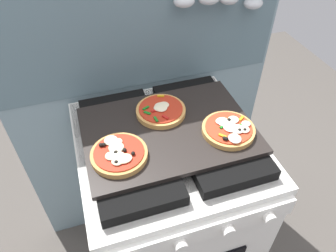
# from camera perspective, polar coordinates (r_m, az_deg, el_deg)

# --- Properties ---
(kitchen_backsplash) EXTENTS (1.10, 0.09, 1.55)m
(kitchen_backsplash) POSITION_cam_1_polar(r_m,az_deg,el_deg) (1.34, -4.23, 5.09)
(kitchen_backsplash) COLOR #7A939E
(kitchen_backsplash) RESTS_ON ground_plane
(stove) EXTENTS (0.60, 0.64, 0.90)m
(stove) POSITION_cam_1_polar(r_m,az_deg,el_deg) (1.37, 0.02, -14.69)
(stove) COLOR white
(stove) RESTS_ON ground_plane
(baking_tray) EXTENTS (0.54, 0.38, 0.02)m
(baking_tray) POSITION_cam_1_polar(r_m,az_deg,el_deg) (1.02, 0.00, -0.74)
(baking_tray) COLOR black
(baking_tray) RESTS_ON stove
(pizza_left) EXTENTS (0.17, 0.17, 0.03)m
(pizza_left) POSITION_cam_1_polar(r_m,az_deg,el_deg) (0.93, -8.88, -4.98)
(pizza_left) COLOR #C18947
(pizza_left) RESTS_ON baking_tray
(pizza_right) EXTENTS (0.17, 0.17, 0.03)m
(pizza_right) POSITION_cam_1_polar(r_m,az_deg,el_deg) (1.01, 10.98, -0.56)
(pizza_right) COLOR tan
(pizza_right) RESTS_ON baking_tray
(pizza_center) EXTENTS (0.17, 0.17, 0.03)m
(pizza_center) POSITION_cam_1_polar(r_m,az_deg,el_deg) (1.06, -1.26, 2.86)
(pizza_center) COLOR tan
(pizza_center) RESTS_ON baking_tray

